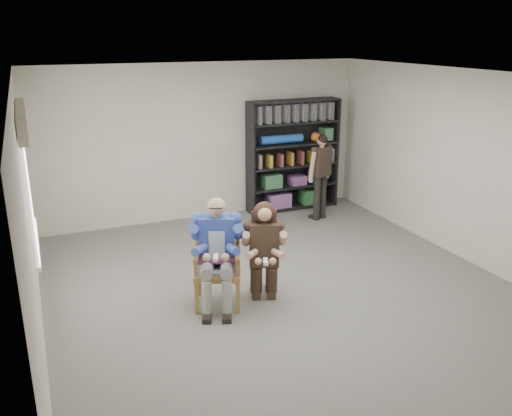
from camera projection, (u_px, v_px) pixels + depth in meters
name	position (u px, v px, depth m)	size (l,w,h in m)	color
room_shell	(290.00, 193.00, 6.68)	(6.00, 7.00, 2.80)	white
floor	(288.00, 295.00, 7.12)	(6.00, 7.00, 0.01)	#64625C
window_left	(29.00, 180.00, 6.39)	(0.16, 2.00, 1.75)	white
armchair	(217.00, 265.00, 6.72)	(0.63, 0.61, 1.09)	olive
seated_man	(217.00, 253.00, 6.67)	(0.61, 0.85, 1.41)	#2A429B
kneeling_woman	(264.00, 253.00, 6.79)	(0.54, 0.87, 1.29)	#35251C
bookshelf	(293.00, 155.00, 10.29)	(1.80, 0.38, 2.10)	black
standing_man	(321.00, 177.00, 9.76)	(0.49, 0.27, 1.58)	#2C231D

